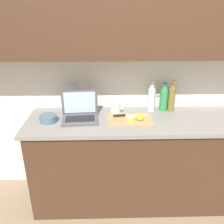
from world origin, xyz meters
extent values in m
plane|color=#847056|center=(0.00, 0.00, 0.00)|extent=(12.00, 12.00, 0.00)
cube|color=white|center=(0.00, 0.33, 1.30)|extent=(5.20, 0.06, 2.60)
cube|color=white|center=(-0.72, 0.30, 1.07)|extent=(0.09, 0.01, 0.12)
cube|color=white|center=(0.15, 0.30, 1.07)|extent=(0.09, 0.01, 0.12)
cube|color=#472D1E|center=(0.00, 0.14, 1.77)|extent=(4.42, 0.32, 0.70)
cube|color=#472D1E|center=(0.00, 0.00, 0.43)|extent=(2.12, 0.57, 0.86)
cube|color=gray|center=(0.00, 0.00, 0.88)|extent=(2.19, 0.60, 0.03)
cube|color=#515156|center=(-0.61, -0.02, 0.90)|extent=(0.33, 0.26, 0.02)
cube|color=black|center=(-0.61, -0.02, 0.92)|extent=(0.27, 0.16, 0.00)
cube|color=#515156|center=(-0.62, 0.10, 1.03)|extent=(0.33, 0.04, 0.24)
cube|color=silver|center=(-0.62, 0.09, 1.03)|extent=(0.28, 0.03, 0.20)
cube|color=tan|center=(-0.16, 0.00, 0.90)|extent=(0.40, 0.27, 0.01)
cube|color=silver|center=(-0.10, 0.06, 0.90)|extent=(0.20, 0.06, 0.00)
cylinder|color=black|center=(-0.26, 0.05, 0.91)|extent=(0.11, 0.03, 0.02)
cylinder|color=yellow|center=(-0.16, -0.05, 0.92)|extent=(0.07, 0.07, 0.03)
cylinder|color=#F4EAA3|center=(-0.16, -0.05, 0.94)|extent=(0.06, 0.06, 0.00)
sphere|color=yellow|center=(-0.08, -0.04, 0.94)|extent=(0.07, 0.07, 0.07)
cylinder|color=olive|center=(0.26, 0.20, 1.00)|extent=(0.07, 0.07, 0.22)
cone|color=olive|center=(0.26, 0.20, 1.15)|extent=(0.06, 0.06, 0.07)
cylinder|color=gold|center=(0.26, 0.20, 1.19)|extent=(0.03, 0.03, 0.02)
cylinder|color=#2D934C|center=(0.18, 0.20, 1.00)|extent=(0.07, 0.07, 0.20)
cone|color=#2D934C|center=(0.18, 0.20, 1.13)|extent=(0.07, 0.07, 0.06)
cylinder|color=#3366B2|center=(0.18, 0.20, 1.17)|extent=(0.03, 0.03, 0.02)
cylinder|color=silver|center=(0.06, 0.20, 1.00)|extent=(0.07, 0.07, 0.22)
cone|color=silver|center=(0.06, 0.20, 1.14)|extent=(0.06, 0.06, 0.07)
cylinder|color=white|center=(0.06, 0.20, 1.19)|extent=(0.03, 0.03, 0.02)
cylinder|color=silver|center=(-0.29, 0.16, 0.94)|extent=(0.10, 0.10, 0.10)
cube|color=silver|center=(-0.23, 0.16, 0.95)|extent=(0.02, 0.01, 0.06)
cylinder|color=slate|center=(-0.89, -0.03, 0.93)|extent=(0.15, 0.15, 0.06)
camera|label=1|loc=(-0.38, -1.93, 1.80)|focal=38.00mm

